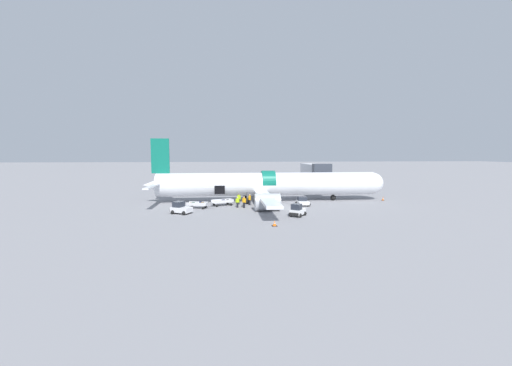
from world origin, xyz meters
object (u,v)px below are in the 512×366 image
(ground_crew_loader_a, at_px, (244,202))
(baggage_cart_loading, at_px, (223,202))
(airplane, at_px, (265,185))
(ground_crew_loader_b, at_px, (239,199))
(baggage_cart_queued, at_px, (198,205))
(ground_crew_helper, at_px, (250,199))
(baggage_tug_rear, at_px, (181,208))
(ground_crew_driver, at_px, (237,202))
(baggage_tug_mid, at_px, (297,211))
(ground_crew_supervisor, at_px, (244,201))
(baggage_tug_lead, at_px, (303,202))

(ground_crew_loader_a, bearing_deg, baggage_cart_loading, 143.38)
(airplane, bearing_deg, ground_crew_loader_b, -149.03)
(baggage_cart_queued, relative_size, ground_crew_helper, 2.29)
(ground_crew_loader_a, bearing_deg, baggage_tug_rear, -157.71)
(ground_crew_driver, bearing_deg, baggage_cart_loading, 137.76)
(baggage_tug_mid, height_order, ground_crew_helper, ground_crew_helper)
(ground_crew_loader_a, xyz_separation_m, ground_crew_supervisor, (0.08, 1.37, -0.11))
(baggage_tug_lead, height_order, baggage_cart_loading, baggage_tug_lead)
(ground_crew_supervisor, bearing_deg, airplane, 50.84)
(ground_crew_loader_a, bearing_deg, airplane, 57.02)
(ground_crew_loader_a, bearing_deg, ground_crew_supervisor, 86.56)
(ground_crew_driver, relative_size, ground_crew_helper, 0.95)
(baggage_tug_lead, relative_size, baggage_cart_loading, 0.62)
(ground_crew_loader_b, bearing_deg, baggage_cart_queued, -153.32)
(ground_crew_loader_a, relative_size, ground_crew_helper, 1.01)
(airplane, relative_size, baggage_tug_mid, 15.11)
(baggage_tug_mid, xyz_separation_m, ground_crew_driver, (-7.66, 7.35, 0.17))
(baggage_tug_lead, bearing_deg, ground_crew_loader_a, -171.92)
(airplane, xyz_separation_m, baggage_tug_mid, (2.62, -13.23, -2.20))
(ground_crew_driver, bearing_deg, airplane, 49.33)
(baggage_tug_mid, height_order, ground_crew_loader_a, ground_crew_loader_a)
(baggage_cart_loading, bearing_deg, baggage_tug_lead, -4.66)
(baggage_tug_lead, bearing_deg, baggage_cart_queued, -176.16)
(baggage_tug_lead, relative_size, ground_crew_helper, 1.49)
(airplane, distance_m, ground_crew_helper, 5.11)
(baggage_tug_lead, height_order, baggage_tug_mid, baggage_tug_mid)
(baggage_tug_mid, bearing_deg, ground_crew_supervisor, 128.27)
(baggage_tug_mid, relative_size, ground_crew_driver, 1.66)
(baggage_tug_mid, xyz_separation_m, ground_crew_loader_b, (-7.32, 10.40, 0.23))
(baggage_cart_loading, height_order, ground_crew_driver, ground_crew_driver)
(baggage_tug_rear, bearing_deg, airplane, 37.29)
(baggage_tug_lead, relative_size, ground_crew_supervisor, 1.68)
(baggage_cart_loading, bearing_deg, airplane, 28.16)
(baggage_tug_lead, height_order, ground_crew_helper, ground_crew_helper)
(baggage_tug_lead, distance_m, ground_crew_helper, 8.50)
(airplane, height_order, baggage_tug_mid, airplane)
(baggage_tug_lead, height_order, ground_crew_driver, ground_crew_driver)
(airplane, height_order, ground_crew_loader_b, airplane)
(baggage_tug_lead, height_order, ground_crew_supervisor, ground_crew_supervisor)
(baggage_cart_queued, distance_m, ground_crew_loader_a, 7.00)
(ground_crew_loader_a, xyz_separation_m, ground_crew_helper, (1.04, 2.62, -0.01))
(baggage_cart_loading, xyz_separation_m, ground_crew_supervisor, (3.27, -1.00, 0.30))
(baggage_tug_lead, xyz_separation_m, ground_crew_helper, (-8.40, 1.28, 0.33))
(airplane, xyz_separation_m, ground_crew_loader_a, (-4.05, -6.25, -1.97))
(baggage_cart_loading, bearing_deg, ground_crew_helper, 3.33)
(ground_crew_loader_b, bearing_deg, ground_crew_loader_a, -79.20)
(baggage_tug_mid, xyz_separation_m, ground_crew_loader_a, (-6.67, 6.98, 0.23))
(ground_crew_supervisor, bearing_deg, ground_crew_driver, -137.14)
(airplane, height_order, baggage_cart_loading, airplane)
(ground_crew_driver, relative_size, ground_crew_supervisor, 1.06)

